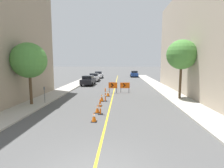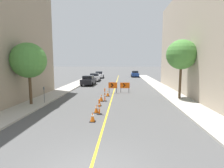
% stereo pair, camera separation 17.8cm
% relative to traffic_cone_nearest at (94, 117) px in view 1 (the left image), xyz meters
% --- Properties ---
extents(lane_stripe, '(0.12, 44.63, 0.01)m').
position_rel_traffic_cone_nearest_xyz_m(lane_stripe, '(0.78, 16.99, -0.31)').
color(lane_stripe, gold).
rests_on(lane_stripe, ground_plane).
extents(sidewalk_left, '(2.37, 44.63, 0.13)m').
position_rel_traffic_cone_nearest_xyz_m(sidewalk_left, '(-5.97, 16.99, -0.25)').
color(sidewalk_left, '#ADA89E').
rests_on(sidewalk_left, ground_plane).
extents(sidewalk_right, '(2.37, 44.63, 0.13)m').
position_rel_traffic_cone_nearest_xyz_m(sidewalk_right, '(7.52, 16.99, -0.25)').
color(sidewalk_right, '#ADA89E').
rests_on(sidewalk_right, ground_plane).
extents(building_facade_right, '(6.00, 24.51, 12.30)m').
position_rel_traffic_cone_nearest_xyz_m(building_facade_right, '(11.71, 8.64, 5.84)').
color(building_facade_right, tan).
rests_on(building_facade_right, ground_plane).
extents(traffic_cone_nearest, '(0.37, 0.37, 0.63)m').
position_rel_traffic_cone_nearest_xyz_m(traffic_cone_nearest, '(0.00, 0.00, 0.00)').
color(traffic_cone_nearest, black).
rests_on(traffic_cone_nearest, ground_plane).
extents(traffic_cone_second, '(0.39, 0.39, 0.64)m').
position_rel_traffic_cone_nearest_xyz_m(traffic_cone_second, '(-0.05, 1.96, 0.00)').
color(traffic_cone_second, black).
rests_on(traffic_cone_second, ground_plane).
extents(traffic_cone_third, '(0.34, 0.34, 0.65)m').
position_rel_traffic_cone_nearest_xyz_m(traffic_cone_third, '(-0.09, 4.00, 0.01)').
color(traffic_cone_third, black).
rests_on(traffic_cone_third, ground_plane).
extents(traffic_cone_fourth, '(0.44, 0.44, 0.72)m').
position_rel_traffic_cone_nearest_xyz_m(traffic_cone_fourth, '(-0.15, 5.83, 0.05)').
color(traffic_cone_fourth, black).
rests_on(traffic_cone_fourth, ground_plane).
extents(traffic_cone_fifth, '(0.44, 0.44, 0.65)m').
position_rel_traffic_cone_nearest_xyz_m(traffic_cone_fifth, '(0.26, 8.38, 0.01)').
color(traffic_cone_fifth, black).
rests_on(traffic_cone_fifth, ground_plane).
extents(delineator_post_front, '(0.35, 0.35, 1.11)m').
position_rel_traffic_cone_nearest_xyz_m(delineator_post_front, '(0.22, 1.61, 0.16)').
color(delineator_post_front, black).
rests_on(delineator_post_front, ground_plane).
extents(delineator_post_rear, '(0.32, 0.32, 1.27)m').
position_rel_traffic_cone_nearest_xyz_m(delineator_post_rear, '(0.19, 5.91, 0.24)').
color(delineator_post_rear, black).
rests_on(delineator_post_rear, ground_plane).
extents(arrow_barricade_primary, '(1.06, 0.13, 1.31)m').
position_rel_traffic_cone_nearest_xyz_m(arrow_barricade_primary, '(0.71, 10.43, 0.60)').
color(arrow_barricade_primary, '#EF560C').
rests_on(arrow_barricade_primary, ground_plane).
extents(arrow_barricade_secondary, '(1.18, 0.11, 1.26)m').
position_rel_traffic_cone_nearest_xyz_m(arrow_barricade_secondary, '(2.18, 10.79, 0.56)').
color(arrow_barricade_secondary, '#EF560C').
rests_on(arrow_barricade_secondary, ground_plane).
extents(parked_car_curb_near, '(1.95, 4.36, 1.59)m').
position_rel_traffic_cone_nearest_xyz_m(parked_car_curb_near, '(-3.68, 17.65, 0.49)').
color(parked_car_curb_near, black).
rests_on(parked_car_curb_near, ground_plane).
extents(parked_car_curb_mid, '(1.94, 4.33, 1.59)m').
position_rel_traffic_cone_nearest_xyz_m(parked_car_curb_mid, '(-3.64, 23.91, 0.49)').
color(parked_car_curb_mid, silver).
rests_on(parked_car_curb_mid, ground_plane).
extents(parked_car_curb_far, '(2.04, 4.39, 1.59)m').
position_rel_traffic_cone_nearest_xyz_m(parked_car_curb_far, '(-3.68, 30.92, 0.49)').
color(parked_car_curb_far, silver).
rests_on(parked_car_curb_far, ground_plane).
extents(parked_car_opposite_side, '(1.94, 4.32, 1.59)m').
position_rel_traffic_cone_nearest_xyz_m(parked_car_opposite_side, '(5.08, 34.44, 0.49)').
color(parked_car_opposite_side, navy).
rests_on(parked_car_opposite_side, ground_plane).
extents(parking_meter_near_curb, '(0.12, 0.11, 1.46)m').
position_rel_traffic_cone_nearest_xyz_m(parking_meter_near_curb, '(-5.13, 4.44, 0.84)').
color(parking_meter_near_curb, '#4C4C51').
rests_on(parking_meter_near_curb, sidewalk_left).
extents(street_tree_left_near, '(2.97, 2.97, 5.26)m').
position_rel_traffic_cone_nearest_xyz_m(street_tree_left_near, '(-6.09, 3.90, 3.58)').
color(street_tree_left_near, '#4C3823').
rests_on(street_tree_left_near, sidewalk_left).
extents(street_tree_right_near, '(2.92, 2.92, 5.83)m').
position_rel_traffic_cone_nearest_xyz_m(street_tree_right_near, '(7.64, 7.15, 4.16)').
color(street_tree_right_near, '#4C3823').
rests_on(street_tree_right_near, sidewalk_right).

